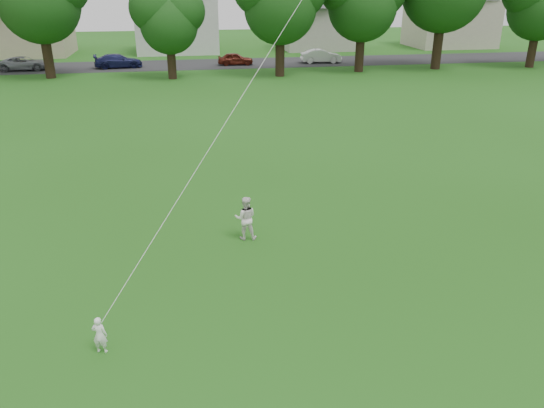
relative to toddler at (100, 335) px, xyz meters
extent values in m
plane|color=#1E4F12|center=(1.98, 0.04, -0.44)|extent=(160.00, 160.00, 0.00)
cube|color=#2D2D30|center=(1.98, 42.04, -0.43)|extent=(90.00, 7.00, 0.01)
imported|color=white|center=(0.00, 0.00, 0.00)|extent=(0.36, 0.27, 0.87)
imported|color=white|center=(3.70, 4.86, 0.25)|extent=(0.73, 0.60, 1.37)
cylinder|color=white|center=(3.32, 3.55, 3.90)|extent=(0.01, 0.01, 12.22)
cylinder|color=black|center=(-8.38, 36.41, 1.51)|extent=(0.77, 0.77, 3.89)
cylinder|color=black|center=(1.39, 34.40, 0.96)|extent=(0.68, 0.68, 2.79)
cylinder|color=black|center=(10.15, 34.23, 1.38)|extent=(0.75, 0.75, 3.62)
cylinder|color=black|center=(17.35, 35.41, 1.36)|extent=(0.75, 0.75, 3.60)
cylinder|color=black|center=(24.60, 35.72, 1.80)|extent=(0.82, 0.82, 4.47)
cylinder|color=black|center=(33.53, 35.19, 1.26)|extent=(0.73, 0.73, 3.40)
imported|color=#8E909B|center=(-11.48, 41.04, 0.16)|extent=(4.23, 2.04, 1.16)
imported|color=#161A46|center=(-3.46, 41.04, 0.19)|extent=(4.41, 2.27, 1.22)
imported|color=#5F1E13|center=(7.17, 41.04, 0.14)|extent=(3.35, 1.48, 1.12)
imported|color=silver|center=(15.40, 41.04, 0.21)|extent=(3.94, 1.59, 1.27)
cube|color=#B9A98B|center=(-14.02, 52.04, 2.01)|extent=(9.35, 7.43, 4.90)
cube|color=silver|center=(1.98, 52.04, 2.44)|extent=(8.57, 7.33, 5.75)
cube|color=#B4AEA2|center=(17.98, 52.04, 1.87)|extent=(8.16, 6.45, 4.60)
cube|color=beige|center=(33.98, 52.04, 2.21)|extent=(9.11, 7.31, 5.29)
camera|label=1|loc=(2.05, -9.69, 6.89)|focal=35.00mm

